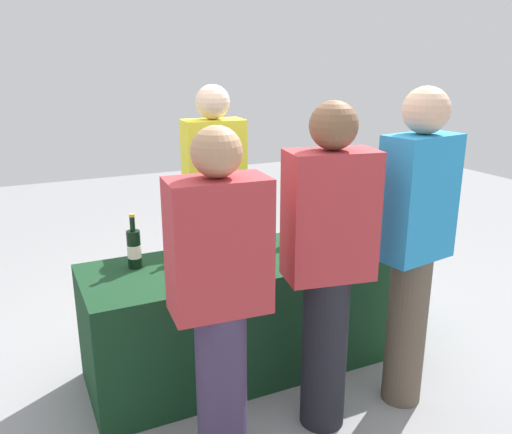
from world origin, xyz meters
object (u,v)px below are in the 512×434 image
object	(u,v)px
wine_glass_0	(234,255)
guest_0	(220,296)
wine_bottle_0	(134,248)
guest_1	(328,262)
wine_bottle_1	(188,238)
wine_bottle_2	(224,233)
wine_bottle_4	(295,226)
wine_bottle_5	(317,220)
wine_glass_1	(258,251)
wine_bottle_3	(249,235)
guest_2	(414,240)
wine_glass_2	(308,237)
ice_bucket	(341,220)
server_pouring	(215,199)

from	to	relation	value
wine_glass_0	guest_0	bearing A→B (deg)	-118.70
wine_glass_0	guest_0	size ratio (longest dim) A/B	0.08
wine_bottle_0	guest_1	distance (m)	1.12
wine_bottle_1	wine_bottle_2	world-z (taller)	wine_bottle_2
wine_bottle_0	wine_bottle_4	bearing A→B (deg)	-0.35
wine_bottle_2	wine_bottle_5	bearing A→B (deg)	0.28
wine_bottle_0	wine_glass_1	world-z (taller)	wine_bottle_0
wine_bottle_0	wine_bottle_3	bearing A→B (deg)	-6.34
wine_bottle_0	wine_bottle_2	xyz separation A→B (m)	(0.55, 0.01, 0.01)
wine_glass_1	guest_2	xyz separation A→B (m)	(0.66, -0.53, 0.13)
wine_bottle_0	wine_bottle_4	distance (m)	1.04
wine_bottle_0	wine_glass_2	distance (m)	1.04
wine_bottle_0	wine_glass_2	xyz separation A→B (m)	(1.02, -0.20, -0.02)
wine_bottle_0	guest_1	bearing A→B (deg)	-46.28
wine_bottle_5	guest_0	world-z (taller)	guest_0
wine_bottle_1	ice_bucket	world-z (taller)	wine_bottle_1
wine_bottle_3	server_pouring	world-z (taller)	server_pouring
ice_bucket	guest_0	xyz separation A→B (m)	(-1.21, -0.84, 0.04)
wine_glass_2	wine_bottle_4	bearing A→B (deg)	84.97
wine_bottle_1	guest_0	bearing A→B (deg)	-99.05
wine_bottle_5	server_pouring	world-z (taller)	server_pouring
wine_bottle_0	wine_glass_1	size ratio (longest dim) A/B	2.20
wine_bottle_4	ice_bucket	distance (m)	0.36
guest_1	wine_glass_0	bearing A→B (deg)	127.90
server_pouring	guest_1	xyz separation A→B (m)	(0.09, -1.29, -0.02)
ice_bucket	wine_bottle_2	bearing A→B (deg)	178.90
wine_bottle_5	wine_glass_1	bearing A→B (deg)	-151.37
wine_glass_1	guest_1	xyz separation A→B (m)	(0.14, -0.50, 0.09)
wine_bottle_1	server_pouring	world-z (taller)	server_pouring
wine_bottle_2	wine_glass_2	size ratio (longest dim) A/B	2.50
wine_bottle_5	guest_2	world-z (taller)	guest_2
wine_bottle_5	server_pouring	xyz separation A→B (m)	(-0.54, 0.47, 0.09)
guest_1	guest_2	distance (m)	0.52
wine_bottle_2	wine_glass_1	bearing A→B (deg)	-75.71
wine_bottle_1	guest_2	size ratio (longest dim) A/B	0.18
server_pouring	guest_0	bearing A→B (deg)	73.42
wine_bottle_4	server_pouring	size ratio (longest dim) A/B	0.18
wine_bottle_5	server_pouring	bearing A→B (deg)	138.90
guest_2	wine_glass_2	bearing A→B (deg)	103.39
wine_bottle_4	wine_glass_0	xyz separation A→B (m)	(-0.54, -0.27, -0.02)
wine_glass_1	server_pouring	bearing A→B (deg)	86.62
wine_glass_2	server_pouring	size ratio (longest dim) A/B	0.08
wine_glass_0	ice_bucket	bearing A→B (deg)	17.07
wine_glass_2	ice_bucket	size ratio (longest dim) A/B	0.65
ice_bucket	guest_1	bearing A→B (deg)	-127.88
wine_bottle_2	server_pouring	xyz separation A→B (m)	(0.13, 0.47, 0.08)
guest_0	guest_1	size ratio (longest dim) A/B	0.95
wine_bottle_1	ice_bucket	distance (m)	1.07
wine_bottle_0	wine_bottle_2	distance (m)	0.55
wine_glass_0	guest_2	world-z (taller)	guest_2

